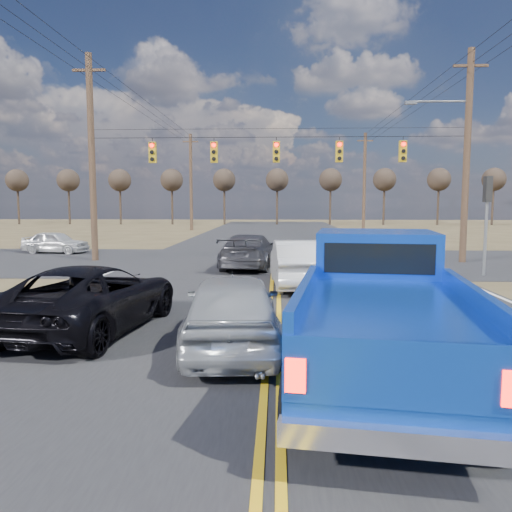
{
  "coord_description": "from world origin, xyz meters",
  "views": [
    {
      "loc": [
        0.07,
        -6.31,
        2.86
      ],
      "look_at": [
        -0.48,
        6.48,
        1.5
      ],
      "focal_mm": 35.0,
      "sensor_mm": 36.0,
      "label": 1
    }
  ],
  "objects_px": {
    "pickup_truck": "(379,312)",
    "dgrey_car_queue": "(249,251)",
    "silver_suv": "(232,310)",
    "white_car_queue": "(299,263)",
    "cross_car_west": "(56,242)",
    "black_suv": "(91,298)"
  },
  "relations": [
    {
      "from": "pickup_truck",
      "to": "dgrey_car_queue",
      "type": "height_order",
      "value": "pickup_truck"
    },
    {
      "from": "silver_suv",
      "to": "dgrey_car_queue",
      "type": "relative_size",
      "value": 0.88
    },
    {
      "from": "white_car_queue",
      "to": "cross_car_west",
      "type": "xyz_separation_m",
      "value": [
        -13.39,
        10.9,
        -0.17
      ]
    },
    {
      "from": "pickup_truck",
      "to": "black_suv",
      "type": "xyz_separation_m",
      "value": [
        -5.81,
        3.02,
        -0.39
      ]
    },
    {
      "from": "pickup_truck",
      "to": "white_car_queue",
      "type": "relative_size",
      "value": 1.32
    },
    {
      "from": "silver_suv",
      "to": "black_suv",
      "type": "distance_m",
      "value": 3.59
    },
    {
      "from": "silver_suv",
      "to": "black_suv",
      "type": "bearing_deg",
      "value": -26.49
    },
    {
      "from": "white_car_queue",
      "to": "cross_car_west",
      "type": "distance_m",
      "value": 17.26
    },
    {
      "from": "white_car_queue",
      "to": "dgrey_car_queue",
      "type": "height_order",
      "value": "white_car_queue"
    },
    {
      "from": "pickup_truck",
      "to": "dgrey_car_queue",
      "type": "relative_size",
      "value": 1.25
    },
    {
      "from": "dgrey_car_queue",
      "to": "cross_car_west",
      "type": "distance_m",
      "value": 12.92
    },
    {
      "from": "black_suv",
      "to": "dgrey_car_queue",
      "type": "relative_size",
      "value": 1.03
    },
    {
      "from": "white_car_queue",
      "to": "silver_suv",
      "type": "bearing_deg",
      "value": 74.09
    },
    {
      "from": "pickup_truck",
      "to": "dgrey_car_queue",
      "type": "distance_m",
      "value": 14.25
    },
    {
      "from": "white_car_queue",
      "to": "cross_car_west",
      "type": "bearing_deg",
      "value": -42.9
    },
    {
      "from": "pickup_truck",
      "to": "silver_suv",
      "type": "relative_size",
      "value": 1.42
    },
    {
      "from": "silver_suv",
      "to": "dgrey_car_queue",
      "type": "bearing_deg",
      "value": -92.43
    },
    {
      "from": "black_suv",
      "to": "dgrey_car_queue",
      "type": "distance_m",
      "value": 11.33
    },
    {
      "from": "white_car_queue",
      "to": "dgrey_car_queue",
      "type": "relative_size",
      "value": 0.95
    },
    {
      "from": "pickup_truck",
      "to": "white_car_queue",
      "type": "distance_m",
      "value": 9.15
    },
    {
      "from": "dgrey_car_queue",
      "to": "white_car_queue",
      "type": "bearing_deg",
      "value": 117.97
    },
    {
      "from": "white_car_queue",
      "to": "dgrey_car_queue",
      "type": "bearing_deg",
      "value": -71.77
    }
  ]
}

